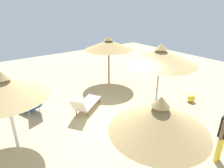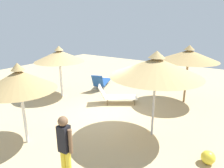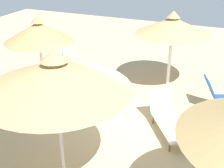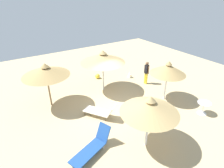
{
  "view_description": "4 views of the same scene",
  "coord_description": "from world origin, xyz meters",
  "px_view_note": "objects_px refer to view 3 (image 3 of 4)",
  "views": [
    {
      "loc": [
        3.98,
        5.1,
        4.25
      ],
      "look_at": [
        -0.14,
        -0.42,
        1.38
      ],
      "focal_mm": 30.79,
      "sensor_mm": 36.0,
      "label": 1
    },
    {
      "loc": [
        -4.23,
        6.18,
        3.69
      ],
      "look_at": [
        -0.23,
        0.19,
        1.47
      ],
      "focal_mm": 32.62,
      "sensor_mm": 36.0,
      "label": 2
    },
    {
      "loc": [
        -6.2,
        -2.6,
        4.59
      ],
      "look_at": [
        0.01,
        0.03,
        1.36
      ],
      "focal_mm": 48.27,
      "sensor_mm": 36.0,
      "label": 3
    },
    {
      "loc": [
        7.82,
        -5.3,
        6.35
      ],
      "look_at": [
        -0.02,
        -0.22,
        1.47
      ],
      "focal_mm": 29.69,
      "sensor_mm": 36.0,
      "label": 4
    }
  ],
  "objects_px": {
    "parasol_umbrella_edge": "(56,75)",
    "lounge_chair_front": "(168,118)",
    "parasol_umbrella_far_left": "(38,32)",
    "parasol_umbrella_center": "(173,26)",
    "side_table_round": "(63,54)"
  },
  "relations": [
    {
      "from": "parasol_umbrella_far_left",
      "to": "lounge_chair_front",
      "type": "relative_size",
      "value": 1.41
    },
    {
      "from": "parasol_umbrella_center",
      "to": "side_table_round",
      "type": "distance_m",
      "value": 4.55
    },
    {
      "from": "parasol_umbrella_edge",
      "to": "side_table_round",
      "type": "distance_m",
      "value": 6.57
    },
    {
      "from": "parasol_umbrella_edge",
      "to": "lounge_chair_front",
      "type": "xyz_separation_m",
      "value": [
        2.53,
        -1.65,
        -1.98
      ]
    },
    {
      "from": "parasol_umbrella_center",
      "to": "lounge_chair_front",
      "type": "xyz_separation_m",
      "value": [
        -2.87,
        -0.67,
        -1.71
      ]
    },
    {
      "from": "parasol_umbrella_far_left",
      "to": "lounge_chair_front",
      "type": "height_order",
      "value": "parasol_umbrella_far_left"
    },
    {
      "from": "parasol_umbrella_far_left",
      "to": "parasol_umbrella_edge",
      "type": "bearing_deg",
      "value": -139.77
    },
    {
      "from": "parasol_umbrella_far_left",
      "to": "parasol_umbrella_edge",
      "type": "xyz_separation_m",
      "value": [
        -3.12,
        -2.64,
        0.29
      ]
    },
    {
      "from": "parasol_umbrella_center",
      "to": "side_table_round",
      "type": "xyz_separation_m",
      "value": [
        -0.02,
        4.27,
        -1.57
      ]
    },
    {
      "from": "parasol_umbrella_center",
      "to": "lounge_chair_front",
      "type": "relative_size",
      "value": 1.4
    },
    {
      "from": "parasol_umbrella_center",
      "to": "parasol_umbrella_edge",
      "type": "relative_size",
      "value": 0.89
    },
    {
      "from": "parasol_umbrella_far_left",
      "to": "lounge_chair_front",
      "type": "bearing_deg",
      "value": -97.75
    },
    {
      "from": "lounge_chair_front",
      "to": "side_table_round",
      "type": "xyz_separation_m",
      "value": [
        2.85,
        4.94,
        0.13
      ]
    },
    {
      "from": "parasol_umbrella_far_left",
      "to": "parasol_umbrella_edge",
      "type": "distance_m",
      "value": 4.09
    },
    {
      "from": "parasol_umbrella_far_left",
      "to": "parasol_umbrella_center",
      "type": "bearing_deg",
      "value": -57.66
    }
  ]
}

